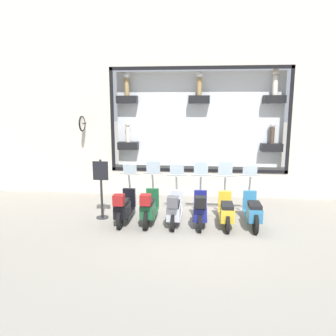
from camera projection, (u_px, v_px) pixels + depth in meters
name	position (u px, v px, depth m)	size (l,w,h in m)	color
ground_plane	(196.00, 230.00, 8.76)	(120.00, 120.00, 0.00)	gray
building_facade	(199.00, 87.00, 11.55)	(1.20, 36.00, 7.67)	beige
scooter_teal_0	(253.00, 211.00, 8.95)	(1.81, 0.60, 1.56)	black
scooter_yellow_1	(226.00, 211.00, 9.03)	(1.79, 0.61, 1.67)	black
scooter_navy_2	(200.00, 209.00, 9.03)	(1.80, 0.61, 1.65)	black
scooter_silver_3	(174.00, 209.00, 9.09)	(1.79, 0.60, 1.57)	black
scooter_green_4	(149.00, 207.00, 9.17)	(1.81, 0.60, 1.65)	black
scooter_black_5	(124.00, 207.00, 9.24)	(1.80, 0.61, 1.53)	black
shop_sign_post	(101.00, 187.00, 9.54)	(0.36, 0.45, 1.75)	#232326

